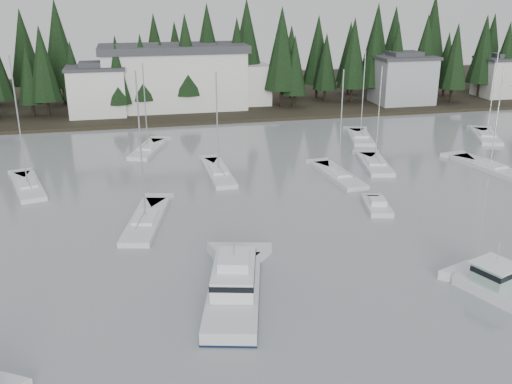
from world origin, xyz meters
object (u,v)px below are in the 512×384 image
(house_east_a, at_px, (403,79))
(lobster_boat_teal, at_px, (508,293))
(harbor_inn, at_px, (186,77))
(sailboat_9, at_px, (338,177))
(house_west, at_px, (97,90))
(sailboat_2, at_px, (146,222))
(sailboat_3, at_px, (360,138))
(sailboat_0, at_px, (218,174))
(house_east_b, at_px, (503,76))
(sailboat_8, at_px, (486,137))
(cabin_cruiser_center, at_px, (234,289))
(sailboat_6, at_px, (490,169))
(sailboat_4, at_px, (375,166))
(runabout_1, at_px, (377,207))
(sailboat_1, at_px, (148,150))
(sailboat_11, at_px, (28,188))

(house_east_a, xyz_separation_m, lobster_boat_teal, (-24.14, -66.06, -4.37))
(harbor_inn, xyz_separation_m, sailboat_9, (12.87, -41.97, -5.71))
(house_west, bearing_deg, harbor_inn, 12.52)
(sailboat_2, distance_m, sailboat_3, 40.09)
(lobster_boat_teal, height_order, sailboat_0, sailboat_0)
(sailboat_2, bearing_deg, sailboat_3, -38.35)
(house_east_b, xyz_separation_m, sailboat_8, (-20.77, -27.16, -4.33))
(house_east_b, bearing_deg, sailboat_3, -148.68)
(house_west, height_order, sailboat_8, sailboat_8)
(cabin_cruiser_center, xyz_separation_m, sailboat_6, (35.50, 23.05, -0.68))
(house_east_a, distance_m, sailboat_0, 52.02)
(sailboat_4, bearing_deg, sailboat_2, 124.51)
(cabin_cruiser_center, distance_m, sailboat_6, 42.34)
(harbor_inn, height_order, sailboat_2, sailboat_2)
(house_west, bearing_deg, lobster_boat_teal, -66.00)
(sailboat_4, height_order, runabout_1, sailboat_4)
(house_west, xyz_separation_m, cabin_cruiser_center, (11.27, -62.69, -3.92))
(house_west, relative_size, sailboat_6, 0.75)
(house_east_a, distance_m, house_east_b, 22.10)
(cabin_cruiser_center, distance_m, sailboat_3, 47.71)
(house_west, xyz_separation_m, house_east_b, (76.00, 1.00, -0.25))
(sailboat_6, height_order, sailboat_8, sailboat_8)
(sailboat_4, bearing_deg, sailboat_6, -96.30)
(harbor_inn, height_order, sailboat_1, sailboat_1)
(house_east_b, relative_size, harbor_inn, 0.32)
(sailboat_1, xyz_separation_m, sailboat_9, (20.87, -16.11, 0.00))
(sailboat_3, relative_size, sailboat_8, 0.92)
(sailboat_8, bearing_deg, house_east_a, 25.57)
(house_east_b, distance_m, sailboat_8, 34.47)
(house_east_a, bearing_deg, sailboat_0, -139.52)
(harbor_inn, distance_m, sailboat_0, 38.39)
(lobster_boat_teal, xyz_separation_m, sailboat_4, (3.94, 31.54, -0.47))
(sailboat_1, bearing_deg, sailboat_2, -163.54)
(sailboat_9, bearing_deg, sailboat_3, -34.79)
(sailboat_1, bearing_deg, runabout_1, -121.82)
(sailboat_6, bearing_deg, house_east_b, -46.68)
(house_west, distance_m, house_east_a, 54.01)
(sailboat_1, distance_m, sailboat_8, 48.32)
(sailboat_4, bearing_deg, house_east_a, -19.06)
(house_east_b, relative_size, sailboat_1, 0.79)
(lobster_boat_teal, distance_m, runabout_1, 18.32)
(house_east_a, distance_m, harbor_inn, 39.21)
(cabin_cruiser_center, height_order, sailboat_8, sailboat_8)
(sailboat_3, bearing_deg, runabout_1, 175.31)
(house_east_b, bearing_deg, sailboat_6, -125.72)
(sailboat_2, bearing_deg, house_east_a, -32.81)
(house_west, relative_size, sailboat_1, 0.79)
(sailboat_4, relative_size, sailboat_9, 0.98)
(sailboat_0, xyz_separation_m, sailboat_2, (-8.83, -12.93, 0.01))
(sailboat_11, bearing_deg, sailboat_9, -111.30)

